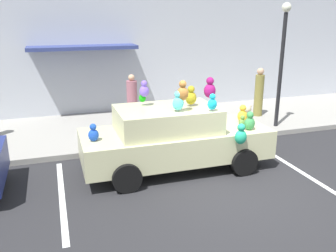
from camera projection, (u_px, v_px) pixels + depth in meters
ground_plane at (240, 193)px, 7.63m from camera, size 60.00×60.00×0.00m
sidewalk at (168, 124)px, 12.15m from camera, size 24.00×4.00×0.15m
storefront_building at (149, 26)px, 13.17m from camera, size 24.00×1.25×6.40m
parking_stripe_front at (288, 164)px, 9.10m from camera, size 0.12×3.60×0.01m
parking_stripe_rear at (62, 196)px, 7.48m from camera, size 0.12×3.60×0.01m
plush_covered_car at (174, 137)px, 8.62m from camera, size 4.48×2.06×2.24m
teddy_bear_on_sidewalk at (246, 117)px, 11.38m from camera, size 0.40×0.34×0.77m
street_lamp_post at (282, 53)px, 11.02m from camera, size 0.28×0.28×3.80m
pedestrian_walking_past at (259, 93)px, 12.68m from camera, size 0.31×0.31×1.70m
pedestrian_by_lamp at (132, 101)px, 11.73m from camera, size 0.34×0.34×1.64m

